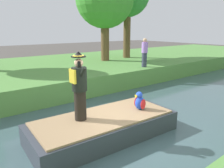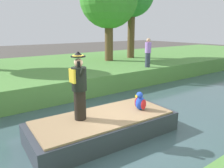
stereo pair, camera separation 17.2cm
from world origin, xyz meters
The scene contains 7 objects.
ground_plane centered at (0.00, 0.00, 0.00)m, with size 80.00×80.00×0.00m, color #4C4742.
canal_water centered at (0.00, 0.00, 0.05)m, with size 6.45×48.00×0.10m, color #3D565B.
grass_bank_near centered at (-7.92, 0.00, 0.51)m, with size 9.38×48.00×1.01m, color #568E42.
boat centered at (0.00, -0.22, 0.40)m, with size 1.97×4.27×0.61m.
person_pirate centered at (-0.21, -0.84, 1.64)m, with size 0.61×0.42×1.85m.
parrot_plush centered at (0.22, 0.98, 0.95)m, with size 0.36×0.34×0.57m.
person_bystander centered at (-3.86, 5.34, 1.82)m, with size 0.34×0.34×1.60m.
Camera 2 is at (4.78, -3.38, 3.12)m, focal length 34.80 mm.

